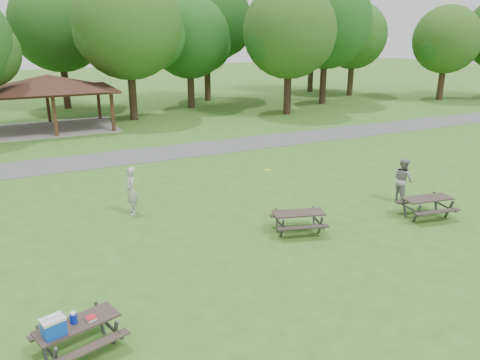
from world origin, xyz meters
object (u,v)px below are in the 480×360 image
(picnic_table_near, at_px, (70,328))
(frisbee_catcher, at_px, (403,180))
(picnic_table_middle, at_px, (298,217))
(frisbee_thrower, at_px, (131,191))

(picnic_table_near, bearing_deg, frisbee_catcher, 17.42)
(picnic_table_middle, xyz_separation_m, frisbee_catcher, (5.49, 0.81, 0.34))
(picnic_table_near, distance_m, frisbee_thrower, 8.16)
(picnic_table_middle, bearing_deg, frisbee_thrower, 138.68)
(picnic_table_middle, distance_m, frisbee_catcher, 5.56)
(frisbee_thrower, bearing_deg, frisbee_catcher, 72.57)
(picnic_table_middle, bearing_deg, picnic_table_near, -156.72)
(frisbee_thrower, bearing_deg, picnic_table_near, -21.41)
(picnic_table_middle, distance_m, frisbee_thrower, 6.35)
(picnic_table_near, bearing_deg, picnic_table_middle, 23.28)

